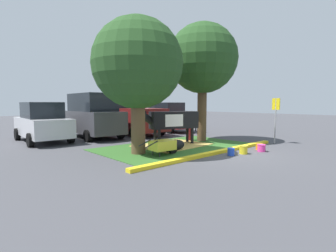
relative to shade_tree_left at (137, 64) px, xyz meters
name	(u,v)px	position (x,y,z in m)	size (l,w,h in m)	color
ground_plane	(225,152)	(2.76, -2.11, -3.44)	(80.00, 80.00, 0.00)	#424247
grass_island	(176,147)	(2.21, 0.17, -3.43)	(6.92, 4.16, 0.02)	#2D5B23
curb_yellow	(216,152)	(2.21, -2.06, -3.38)	(8.12, 0.24, 0.12)	yellow
hay_bedding	(172,145)	(2.29, 0.50, -3.41)	(3.20, 2.40, 0.04)	tan
shade_tree_left	(137,64)	(0.00, 0.00, 0.00)	(3.46, 3.46, 5.21)	brown
shade_tree_right	(203,59)	(4.42, 0.53, 0.76)	(3.55, 3.55, 6.01)	#4C3823
cow_holstein	(172,120)	(2.48, 0.73, -2.28)	(3.05, 1.39, 1.62)	black
calf_lying	(173,145)	(1.39, -0.52, -3.20)	(1.31, 0.52, 0.48)	black
person_handler	(189,125)	(4.00, 1.03, -2.60)	(0.34, 0.53, 1.57)	maroon
wheelbarrow	(163,145)	(0.49, -0.91, -3.05)	(1.61, 0.66, 0.63)	gold
parking_sign	(276,112)	(6.50, -2.38, -1.88)	(0.16, 0.43, 2.21)	#99999E
bucket_blue	(231,152)	(2.39, -2.62, -3.29)	(0.28, 0.28, 0.29)	blue
bucket_yellow	(243,150)	(3.02, -2.77, -3.27)	(0.33, 0.33, 0.33)	yellow
bucket_pink	(261,148)	(3.99, -3.01, -3.29)	(0.34, 0.34, 0.29)	#EA3893
bucket_orange	(259,147)	(4.28, -2.76, -3.30)	(0.30, 0.30, 0.27)	orange
sedan_silver	(42,123)	(-1.76, 5.89, -2.45)	(2.12, 4.45, 2.02)	silver
suv_dark_grey	(92,115)	(0.85, 5.65, -2.17)	(2.23, 4.65, 2.52)	#3D3D42
pickup_truck_maroon	(131,117)	(3.52, 5.68, -2.32)	(2.34, 5.46, 2.42)	maroon
sedan_red	(166,117)	(6.38, 5.47, -2.45)	(2.12, 4.45, 2.02)	red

